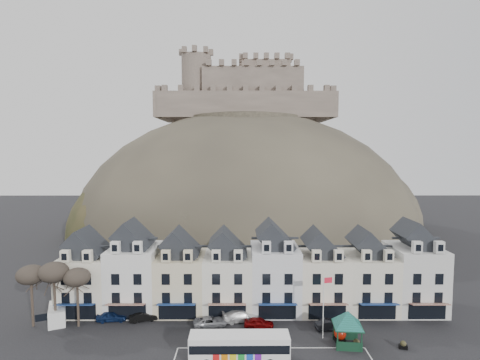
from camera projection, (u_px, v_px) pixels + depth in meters
name	position (u px, v px, depth m)	size (l,w,h in m)	color
townhouse_terrace	(252.00, 273.00, 54.45)	(54.40, 9.35, 11.80)	white
castle_hill	(250.00, 230.00, 107.68)	(100.00, 76.00, 68.00)	#343028
castle	(247.00, 92.00, 111.31)	(50.20, 22.20, 22.00)	brown
tree_left_far	(31.00, 275.00, 48.79)	(3.61, 3.61, 8.24)	#332921
tree_left_mid	(54.00, 273.00, 48.77)	(3.78, 3.78, 8.64)	#332921
tree_left_near	(77.00, 278.00, 48.84)	(3.43, 3.43, 7.84)	#332921
bus	(239.00, 346.00, 41.11)	(11.00, 2.64, 3.10)	#262628
bus_shelter	(348.00, 319.00, 44.29)	(6.62, 6.62, 4.22)	#103220
red_buoy	(340.00, 335.00, 45.23)	(1.45, 1.45, 1.79)	black
flagpole	(324.00, 303.00, 45.90)	(1.13, 0.28, 7.90)	silver
white_van	(57.00, 314.00, 50.56)	(3.83, 5.20, 2.18)	white
planter_west	(356.00, 344.00, 43.90)	(1.23, 0.92, 1.11)	black
planter_east	(403.00, 345.00, 43.73)	(1.06, 0.73, 0.97)	black
car_navy	(112.00, 316.00, 50.83)	(1.63, 4.04, 1.38)	#0E1E49
car_black	(144.00, 316.00, 50.84)	(1.31, 3.74, 1.23)	black
car_silver	(210.00, 322.00, 49.27)	(2.05, 4.37, 1.23)	gray
car_white	(241.00, 315.00, 50.86)	(2.10, 5.16, 1.50)	white
car_maroon	(259.00, 323.00, 48.90)	(1.56, 3.87, 1.32)	#630506
car_charcoal	(330.00, 325.00, 48.41)	(1.35, 3.88, 1.28)	black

